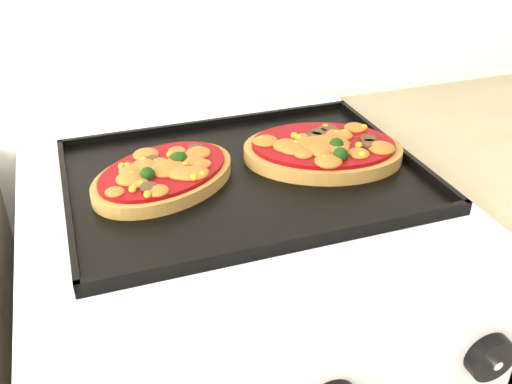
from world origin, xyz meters
name	(u,v)px	position (x,y,z in m)	size (l,w,h in m)	color
knob_right	(490,357)	(0.22, 1.37, 0.85)	(0.06, 0.06, 0.02)	black
baking_tray	(245,174)	(0.06, 1.73, 0.92)	(0.50, 0.37, 0.02)	black
pizza_left	(164,173)	(-0.05, 1.74, 0.94)	(0.22, 0.15, 0.03)	olive
pizza_right	(323,148)	(0.19, 1.74, 0.94)	(0.24, 0.17, 0.04)	olive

